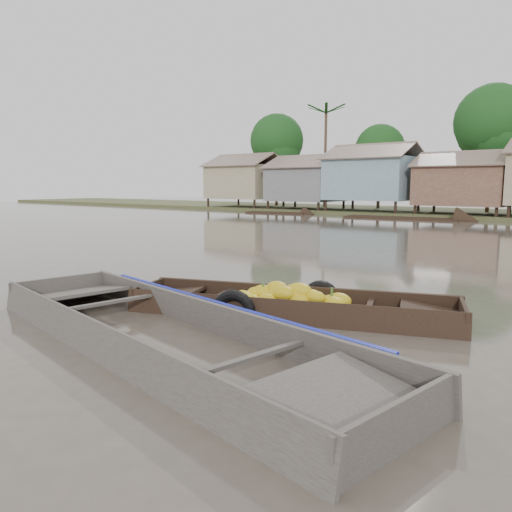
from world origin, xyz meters
The scene contains 3 objects.
ground centered at (0.00, 0.00, 0.00)m, with size 120.00×120.00×0.00m, color #4E463C.
banana_boat centered at (1.12, 0.46, 0.17)m, with size 5.88×3.26×0.81m.
viewer_boat centered at (0.77, -2.04, 0.07)m, with size 7.97×3.38×0.62m.
Camera 1 is at (5.91, -6.66, 2.28)m, focal length 35.00 mm.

